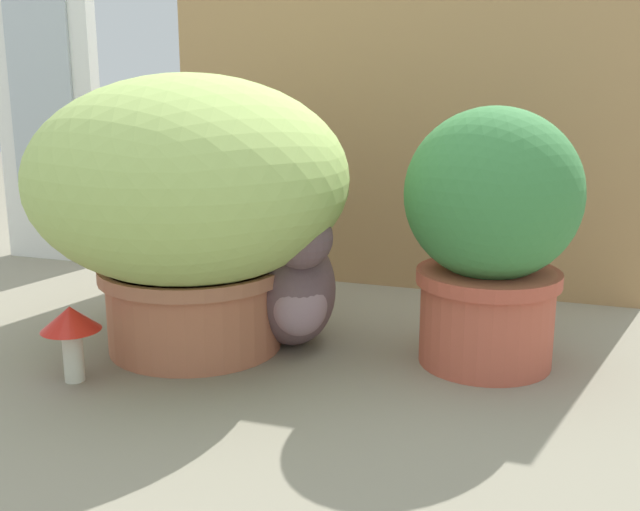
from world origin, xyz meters
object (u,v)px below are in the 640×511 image
object	(u,v)px
grass_planter	(190,196)
leafy_planter	(491,228)
mushroom_ornament_red	(71,326)
cat	(291,282)
mushroom_ornament_pink	(180,315)

from	to	relation	value
grass_planter	leafy_planter	bearing A→B (deg)	9.72
grass_planter	mushroom_ornament_red	world-z (taller)	grass_planter
mushroom_ornament_red	grass_planter	bearing A→B (deg)	62.06
cat	mushroom_ornament_pink	distance (m)	0.22
leafy_planter	mushroom_ornament_red	world-z (taller)	leafy_planter
grass_planter	mushroom_ornament_pink	bearing A→B (deg)	-76.30
grass_planter	cat	size ratio (longest dim) A/B	1.52
grass_planter	mushroom_ornament_pink	xyz separation A→B (m)	(0.02, -0.10, -0.19)
leafy_planter	mushroom_ornament_red	bearing A→B (deg)	-154.50
grass_planter	mushroom_ornament_red	size ratio (longest dim) A/B	4.42
leafy_planter	mushroom_ornament_pink	bearing A→B (deg)	-159.55
leafy_planter	mushroom_ornament_pink	world-z (taller)	leafy_planter
cat	mushroom_ornament_pink	world-z (taller)	cat
cat	grass_planter	bearing A→B (deg)	-157.26
grass_planter	mushroom_ornament_red	distance (m)	0.31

